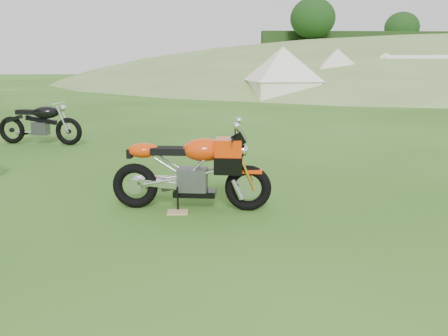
{
  "coord_description": "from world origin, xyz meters",
  "views": [
    {
      "loc": [
        -0.46,
        -5.02,
        1.91
      ],
      "look_at": [
        -0.09,
        0.4,
        0.72
      ],
      "focal_mm": 40.0,
      "sensor_mm": 36.0,
      "label": 1
    }
  ],
  "objects_px": {
    "vintage_moto_d": "(39,122)",
    "caravan": "(420,75)",
    "sport_motorcycle": "(191,165)",
    "tent_right": "(337,72)",
    "tent_mid": "(282,73)",
    "plywood_board": "(178,212)"
  },
  "relations": [
    {
      "from": "vintage_moto_d",
      "to": "caravan",
      "type": "distance_m",
      "value": 21.07
    },
    {
      "from": "vintage_moto_d",
      "to": "sport_motorcycle",
      "type": "bearing_deg",
      "value": -43.63
    },
    {
      "from": "vintage_moto_d",
      "to": "tent_right",
      "type": "xyz_separation_m",
      "value": [
        11.07,
        14.54,
        0.74
      ]
    },
    {
      "from": "sport_motorcycle",
      "to": "tent_right",
      "type": "relative_size",
      "value": 0.68
    },
    {
      "from": "tent_mid",
      "to": "tent_right",
      "type": "relative_size",
      "value": 1.01
    },
    {
      "from": "sport_motorcycle",
      "to": "plywood_board",
      "type": "relative_size",
      "value": 7.55
    },
    {
      "from": "tent_mid",
      "to": "tent_right",
      "type": "xyz_separation_m",
      "value": [
        3.24,
        2.07,
        -0.01
      ]
    },
    {
      "from": "plywood_board",
      "to": "tent_mid",
      "type": "height_order",
      "value": "tent_mid"
    },
    {
      "from": "tent_mid",
      "to": "caravan",
      "type": "bearing_deg",
      "value": 6.38
    },
    {
      "from": "sport_motorcycle",
      "to": "vintage_moto_d",
      "type": "relative_size",
      "value": 1.01
    },
    {
      "from": "sport_motorcycle",
      "to": "plywood_board",
      "type": "distance_m",
      "value": 0.63
    },
    {
      "from": "sport_motorcycle",
      "to": "tent_mid",
      "type": "height_order",
      "value": "tent_mid"
    },
    {
      "from": "caravan",
      "to": "sport_motorcycle",
      "type": "bearing_deg",
      "value": -103.19
    },
    {
      "from": "tent_right",
      "to": "tent_mid",
      "type": "bearing_deg",
      "value": -140.7
    },
    {
      "from": "plywood_board",
      "to": "caravan",
      "type": "relative_size",
      "value": 0.06
    },
    {
      "from": "sport_motorcycle",
      "to": "plywood_board",
      "type": "xyz_separation_m",
      "value": [
        -0.17,
        -0.17,
        -0.58
      ]
    },
    {
      "from": "sport_motorcycle",
      "to": "tent_mid",
      "type": "bearing_deg",
      "value": 84.59
    },
    {
      "from": "plywood_board",
      "to": "vintage_moto_d",
      "type": "distance_m",
      "value": 6.29
    },
    {
      "from": "sport_motorcycle",
      "to": "caravan",
      "type": "relative_size",
      "value": 0.43
    },
    {
      "from": "plywood_board",
      "to": "tent_mid",
      "type": "distance_m",
      "value": 18.48
    },
    {
      "from": "sport_motorcycle",
      "to": "caravan",
      "type": "distance_m",
      "value": 22.95
    },
    {
      "from": "vintage_moto_d",
      "to": "tent_right",
      "type": "bearing_deg",
      "value": 66.05
    }
  ]
}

